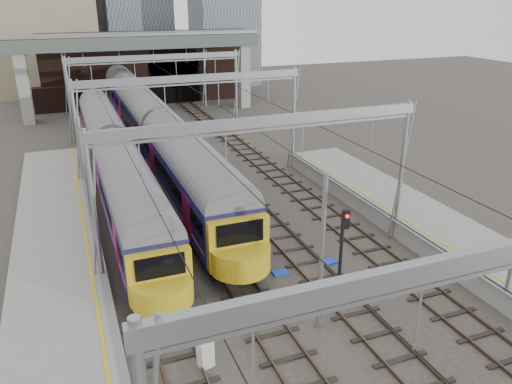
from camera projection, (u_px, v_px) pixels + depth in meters
name	position (u px, v px, depth m)	size (l,w,h in m)	color
ground	(342.00, 357.00, 19.49)	(160.00, 160.00, 0.00)	#38332D
platform_left	(61.00, 370.00, 18.01)	(4.32, 55.00, 1.12)	gray
tracks	(224.00, 212.00, 32.47)	(14.40, 80.00, 0.22)	#4C3828
overhead_line	(194.00, 94.00, 35.68)	(16.80, 80.00, 8.00)	gray
retaining_wall	(144.00, 70.00, 63.35)	(28.00, 2.75, 9.00)	black
overbridge	(139.00, 51.00, 56.66)	(28.00, 3.00, 9.25)	gray
train_main	(130.00, 99.00, 54.16)	(3.10, 71.56, 5.23)	black
train_second	(115.00, 159.00, 34.80)	(2.82, 32.66, 4.85)	black
signal_near_centre	(342.00, 245.00, 21.78)	(0.37, 0.46, 4.71)	black
relay_cabinet	(206.00, 354.00, 18.84)	(0.54, 0.45, 1.09)	silver
equip_cover_a	(309.00, 288.00, 23.95)	(0.83, 0.59, 0.10)	#1939BD
equip_cover_b	(280.00, 273.00, 25.30)	(0.79, 0.56, 0.09)	#1939BD
equip_cover_c	(329.00, 262.00, 26.33)	(0.85, 0.60, 0.10)	#1939BD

